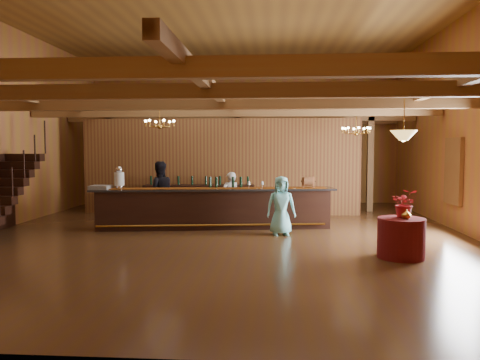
# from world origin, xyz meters

# --- Properties ---
(floor) EXTENTS (14.00, 14.00, 0.00)m
(floor) POSITION_xyz_m (0.00, 0.00, 0.00)
(floor) COLOR #4C2F17
(floor) RESTS_ON ground
(ceiling) EXTENTS (14.00, 14.00, 0.00)m
(ceiling) POSITION_xyz_m (0.00, 0.00, 5.50)
(ceiling) COLOR olive
(ceiling) RESTS_ON wall_back
(wall_back) EXTENTS (12.00, 0.10, 5.50)m
(wall_back) POSITION_xyz_m (0.00, 7.00, 2.75)
(wall_back) COLOR #A05B35
(wall_back) RESTS_ON floor
(wall_front) EXTENTS (12.00, 0.10, 5.50)m
(wall_front) POSITION_xyz_m (0.00, -7.00, 2.75)
(wall_front) COLOR #A05B35
(wall_front) RESTS_ON floor
(wall_right) EXTENTS (0.10, 14.00, 5.50)m
(wall_right) POSITION_xyz_m (6.00, 0.00, 2.75)
(wall_right) COLOR #A05B35
(wall_right) RESTS_ON floor
(beam_grid) EXTENTS (11.90, 13.90, 0.39)m
(beam_grid) POSITION_xyz_m (0.00, 0.51, 3.24)
(beam_grid) COLOR brown
(beam_grid) RESTS_ON wall_left
(support_posts) EXTENTS (9.20, 10.20, 3.20)m
(support_posts) POSITION_xyz_m (0.00, -0.50, 1.60)
(support_posts) COLOR brown
(support_posts) RESTS_ON floor
(partition_wall) EXTENTS (9.00, 0.18, 3.10)m
(partition_wall) POSITION_xyz_m (-0.50, 3.50, 1.55)
(partition_wall) COLOR brown
(partition_wall) RESTS_ON floor
(window_right_back) EXTENTS (0.12, 1.05, 1.75)m
(window_right_back) POSITION_xyz_m (5.95, 1.00, 1.55)
(window_right_back) COLOR white
(window_right_back) RESTS_ON wall_right
(backroom_boxes) EXTENTS (4.10, 0.60, 1.10)m
(backroom_boxes) POSITION_xyz_m (-0.29, 5.50, 0.53)
(backroom_boxes) COLOR black
(backroom_boxes) RESTS_ON floor
(tasting_bar) EXTENTS (6.52, 1.68, 1.09)m
(tasting_bar) POSITION_xyz_m (-0.35, 0.77, 0.55)
(tasting_bar) COLOR black
(tasting_bar) RESTS_ON floor
(beverage_dispenser) EXTENTS (0.26, 0.26, 0.60)m
(beverage_dispenser) POSITION_xyz_m (-2.84, 0.48, 1.36)
(beverage_dispenser) COLOR silver
(beverage_dispenser) RESTS_ON tasting_bar
(glass_rack_tray) EXTENTS (0.50, 0.50, 0.10)m
(glass_rack_tray) POSITION_xyz_m (-3.29, 0.31, 1.13)
(glass_rack_tray) COLOR gray
(glass_rack_tray) RESTS_ON tasting_bar
(raffle_drum) EXTENTS (0.34, 0.24, 0.30)m
(raffle_drum) POSITION_xyz_m (2.17, 1.06, 1.25)
(raffle_drum) COLOR brown
(raffle_drum) RESTS_ON tasting_bar
(bar_bottle_0) EXTENTS (0.07, 0.07, 0.30)m
(bar_bottle_0) POSITION_xyz_m (-0.47, 0.87, 1.23)
(bar_bottle_0) COLOR black
(bar_bottle_0) RESTS_ON tasting_bar
(bar_bottle_1) EXTENTS (0.07, 0.07, 0.30)m
(bar_bottle_1) POSITION_xyz_m (-0.30, 0.90, 1.23)
(bar_bottle_1) COLOR black
(bar_bottle_1) RESTS_ON tasting_bar
(bar_bottle_2) EXTENTS (0.07, 0.07, 0.30)m
(bar_bottle_2) POSITION_xyz_m (0.14, 0.96, 1.23)
(bar_bottle_2) COLOR black
(bar_bottle_2) RESTS_ON tasting_bar
(bar_bottle_3) EXTENTS (0.07, 0.07, 0.30)m
(bar_bottle_3) POSITION_xyz_m (0.35, 0.99, 1.23)
(bar_bottle_3) COLOR black
(bar_bottle_3) RESTS_ON tasting_bar
(backbar_shelf) EXTENTS (3.52, 0.74, 0.98)m
(backbar_shelf) POSITION_xyz_m (-1.12, 3.04, 0.49)
(backbar_shelf) COLOR black
(backbar_shelf) RESTS_ON floor
(round_table) EXTENTS (0.91, 0.91, 0.79)m
(round_table) POSITION_xyz_m (3.73, -2.32, 0.39)
(round_table) COLOR maroon
(round_table) RESTS_ON floor
(chandelier_left) EXTENTS (0.80, 0.80, 0.54)m
(chandelier_left) POSITION_xyz_m (-1.80, 0.74, 2.81)
(chandelier_left) COLOR #B9812C
(chandelier_left) RESTS_ON beam_grid
(chandelier_right) EXTENTS (0.80, 0.80, 0.70)m
(chandelier_right) POSITION_xyz_m (3.58, 1.98, 2.66)
(chandelier_right) COLOR #B9812C
(chandelier_right) RESTS_ON beam_grid
(pendant_lamp) EXTENTS (0.52, 0.52, 0.90)m
(pendant_lamp) POSITION_xyz_m (3.73, -2.32, 2.40)
(pendant_lamp) COLOR #B9812C
(pendant_lamp) RESTS_ON beam_grid
(bartender) EXTENTS (0.64, 0.55, 1.47)m
(bartender) POSITION_xyz_m (0.01, 1.61, 0.74)
(bartender) COLOR silver
(bartender) RESTS_ON floor
(staff_second) EXTENTS (1.04, 0.93, 1.77)m
(staff_second) POSITION_xyz_m (-2.05, 1.62, 0.89)
(staff_second) COLOR black
(staff_second) RESTS_ON floor
(guest) EXTENTS (0.77, 0.55, 1.47)m
(guest) POSITION_xyz_m (1.42, -0.08, 0.73)
(guest) COLOR #84EAF2
(guest) RESTS_ON floor
(floor_plant) EXTENTS (0.74, 0.61, 1.30)m
(floor_plant) POSITION_xyz_m (2.57, 3.67, 0.65)
(floor_plant) COLOR #2F5027
(floor_plant) RESTS_ON floor
(table_flowers) EXTENTS (0.59, 0.54, 0.56)m
(table_flowers) POSITION_xyz_m (3.82, -2.22, 1.07)
(table_flowers) COLOR #B21C27
(table_flowers) RESTS_ON round_table
(table_vase) EXTENTS (0.15, 0.15, 0.30)m
(table_vase) POSITION_xyz_m (3.79, -2.42, 0.93)
(table_vase) COLOR #B9812C
(table_vase) RESTS_ON round_table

